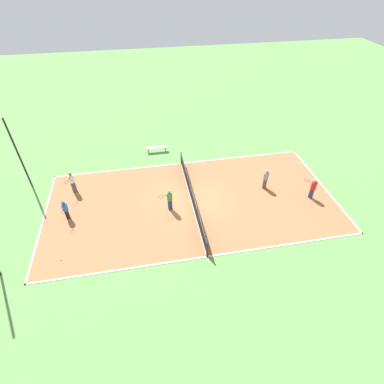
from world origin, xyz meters
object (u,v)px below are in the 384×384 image
(player_baseline_gray, at_px, (266,178))
(tennis_ball_midcourt, at_px, (274,201))
(tennis_net, at_px, (192,196))
(fence_post_back_right, at_px, (19,155))
(tennis_ball_left_sideline, at_px, (61,260))
(player_near_white, at_px, (72,181))
(bench, at_px, (157,148))
(player_coach_red, at_px, (313,187))
(player_far_green, at_px, (169,198))
(player_near_blue, at_px, (65,209))

(player_baseline_gray, xyz_separation_m, tennis_ball_midcourt, (-1.59, -0.12, -0.86))
(tennis_net, bearing_deg, fence_post_back_right, 70.97)
(tennis_ball_left_sideline, bearing_deg, player_near_white, -0.82)
(bench, xyz_separation_m, tennis_ball_midcourt, (-7.95, -7.34, -0.33))
(tennis_net, distance_m, tennis_ball_midcourt, 5.69)
(player_baseline_gray, relative_size, player_coach_red, 1.01)
(tennis_net, xyz_separation_m, player_baseline_gray, (0.58, -5.45, 0.35))
(fence_post_back_right, bearing_deg, tennis_ball_left_sideline, -157.28)
(tennis_ball_midcourt, bearing_deg, player_baseline_gray, 4.31)
(player_far_green, bearing_deg, fence_post_back_right, -36.74)
(tennis_ball_midcourt, bearing_deg, tennis_ball_left_sideline, 100.33)
(bench, distance_m, tennis_ball_midcourt, 10.83)
(bench, bearing_deg, player_baseline_gray, 138.64)
(player_near_white, bearing_deg, player_baseline_gray, 101.78)
(player_near_white, relative_size, fence_post_back_right, 0.31)
(player_baseline_gray, height_order, fence_post_back_right, fence_post_back_right)
(player_far_green, bearing_deg, player_near_white, -38.20)
(player_near_white, relative_size, tennis_ball_midcourt, 24.37)
(player_far_green, relative_size, fence_post_back_right, 0.31)
(tennis_net, relative_size, tennis_ball_midcourt, 139.08)
(tennis_net, relative_size, player_near_blue, 6.68)
(player_near_white, height_order, tennis_ball_left_sideline, player_near_white)
(player_baseline_gray, bearing_deg, player_far_green, 27.15)
(bench, bearing_deg, fence_post_back_right, 17.89)
(player_near_white, distance_m, player_near_blue, 2.74)
(player_coach_red, xyz_separation_m, tennis_ball_left_sideline, (-2.47, 16.39, -0.85))
(bench, bearing_deg, tennis_net, 104.32)
(bench, distance_m, player_near_blue, 9.52)
(tennis_ball_midcourt, xyz_separation_m, fence_post_back_right, (4.89, 16.82, 2.66))
(fence_post_back_right, bearing_deg, player_coach_red, -104.18)
(player_near_white, bearing_deg, player_near_blue, 17.89)
(bench, xyz_separation_m, player_baseline_gray, (-6.36, -7.22, 0.52))
(tennis_ball_left_sideline, bearing_deg, bench, -31.41)
(bench, height_order, player_baseline_gray, player_baseline_gray)
(tennis_net, height_order, tennis_ball_left_sideline, tennis_net)
(player_baseline_gray, bearing_deg, player_near_white, 10.11)
(player_near_blue, xyz_separation_m, player_coach_red, (-0.97, -16.43, 0.09))
(tennis_ball_midcourt, bearing_deg, fence_post_back_right, 73.79)
(player_baseline_gray, bearing_deg, bench, -22.51)
(bench, height_order, tennis_ball_midcourt, bench)
(tennis_net, xyz_separation_m, tennis_ball_left_sideline, (-3.51, 8.15, -0.50))
(tennis_net, bearing_deg, player_near_blue, 90.51)
(player_near_white, height_order, player_baseline_gray, player_near_white)
(tennis_net, relative_size, player_far_green, 5.68)
(player_near_white, bearing_deg, player_coach_red, 97.73)
(player_near_white, distance_m, fence_post_back_right, 3.83)
(player_near_blue, bearing_deg, player_far_green, 79.87)
(fence_post_back_right, bearing_deg, tennis_net, -109.03)
(player_near_white, xyz_separation_m, player_near_blue, (-2.73, 0.13, -0.15))
(player_near_white, height_order, player_near_blue, player_near_white)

